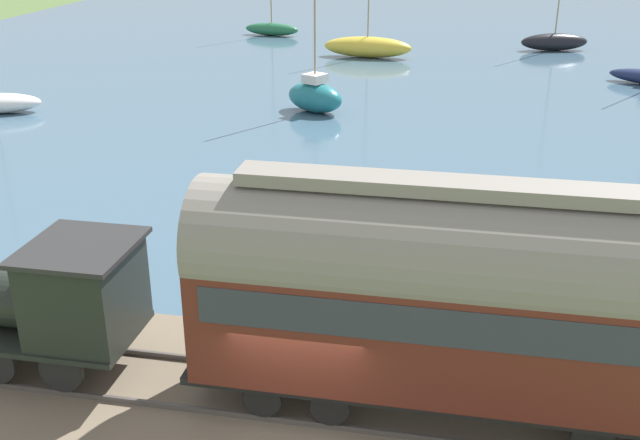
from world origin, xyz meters
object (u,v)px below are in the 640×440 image
sailboat_black (554,41)px  sailboat_yellow (368,47)px  sailboat_teal (315,96)px  sailboat_green (272,28)px  rowboat_near_shore (432,277)px  rowboat_far_out (254,228)px  steam_locomotive (32,297)px  passenger_coach (467,292)px

sailboat_black → sailboat_yellow: 13.96m
sailboat_teal → sailboat_green: sailboat_green is taller
sailboat_yellow → rowboat_near_shore: (-33.22, -6.30, -0.55)m
rowboat_far_out → sailboat_teal: bearing=-43.3°
steam_locomotive → sailboat_yellow: 39.69m
sailboat_teal → rowboat_far_out: bearing=-148.2°
sailboat_yellow → sailboat_teal: size_ratio=1.08×
sailboat_green → rowboat_far_out: bearing=-159.3°
passenger_coach → sailboat_black: bearing=-7.4°
rowboat_near_shore → sailboat_black: bearing=38.5°
rowboat_near_shore → steam_locomotive: bearing=176.8°
passenger_coach → sailboat_teal: sailboat_teal is taller
passenger_coach → sailboat_black: size_ratio=1.12×
rowboat_far_out → sailboat_black: bearing=-66.4°
sailboat_teal → sailboat_black: bearing=-5.6°
sailboat_black → rowboat_near_shore: size_ratio=3.30×
sailboat_teal → sailboat_green: (23.41, 8.31, -0.26)m
rowboat_far_out → sailboat_yellow: bearing=-46.5°
steam_locomotive → rowboat_far_out: 9.24m
sailboat_green → sailboat_black: bearing=-90.1°
sailboat_black → sailboat_teal: (-20.65, 13.54, 0.17)m
steam_locomotive → sailboat_black: (44.87, -14.68, -1.48)m
passenger_coach → sailboat_black: sailboat_black is taller
steam_locomotive → sailboat_black: bearing=-18.1°
passenger_coach → rowboat_near_shore: size_ratio=3.69×
passenger_coach → sailboat_yellow: size_ratio=1.18×
steam_locomotive → sailboat_yellow: sailboat_yellow is taller
steam_locomotive → sailboat_teal: 24.29m
sailboat_teal → sailboat_green: 24.84m
sailboat_black → sailboat_green: (2.76, 21.86, -0.09)m
sailboat_black → rowboat_far_out: size_ratio=4.34×
sailboat_black → rowboat_near_shore: 39.04m
steam_locomotive → rowboat_near_shore: 10.47m
steam_locomotive → sailboat_yellow: bearing=-2.5°
sailboat_yellow → steam_locomotive: bearing=179.9°
passenger_coach → rowboat_near_shore: 7.12m
sailboat_teal → passenger_coach: bearing=-134.6°
sailboat_black → rowboat_near_shore: bearing=155.6°
passenger_coach → sailboat_green: (47.63, 16.05, -2.59)m
sailboat_teal → rowboat_far_out: (-15.49, -1.13, -0.66)m
passenger_coach → rowboat_near_shore: bearing=7.4°
sailboat_teal → rowboat_near_shore: sailboat_teal is taller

